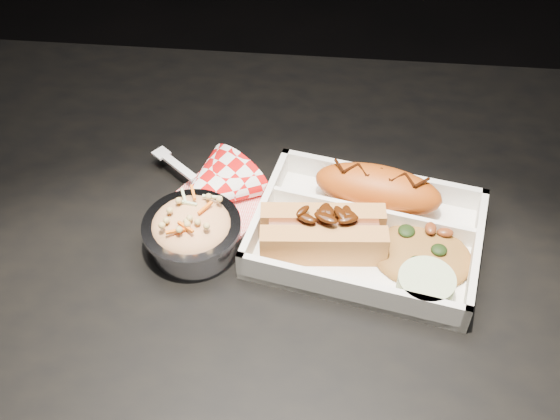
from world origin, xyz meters
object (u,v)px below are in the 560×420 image
object	(u,v)px
fried_pastry	(378,189)
hotdog	(323,232)
food_tray	(366,236)
foil_coleslaw_cup	(192,230)
dining_table	(291,306)
napkin_fork	(208,192)

from	to	relation	value
fried_pastry	hotdog	bearing A→B (deg)	-130.23
food_tray	fried_pastry	size ratio (longest dim) A/B	1.86
hotdog	foil_coleslaw_cup	size ratio (longest dim) A/B	1.30
dining_table	foil_coleslaw_cup	size ratio (longest dim) A/B	10.90
food_tray	hotdog	world-z (taller)	hotdog
food_tray	foil_coleslaw_cup	distance (m)	0.20
napkin_fork	fried_pastry	bearing A→B (deg)	41.66
foil_coleslaw_cup	napkin_fork	bearing A→B (deg)	86.13
food_tray	fried_pastry	distance (m)	0.06
dining_table	food_tray	size ratio (longest dim) A/B	4.27
fried_pastry	napkin_fork	world-z (taller)	napkin_fork
dining_table	hotdog	world-z (taller)	hotdog
dining_table	hotdog	distance (m)	0.13
food_tray	fried_pastry	xyz separation A→B (m)	(0.01, 0.05, 0.02)
fried_pastry	hotdog	world-z (taller)	hotdog
food_tray	foil_coleslaw_cup	bearing A→B (deg)	-160.91
foil_coleslaw_cup	napkin_fork	distance (m)	0.08
napkin_fork	food_tray	bearing A→B (deg)	25.74
dining_table	food_tray	xyz separation A→B (m)	(0.08, 0.03, 0.10)
dining_table	hotdog	size ratio (longest dim) A/B	8.36
foil_coleslaw_cup	food_tray	bearing A→B (deg)	7.62
hotdog	foil_coleslaw_cup	bearing A→B (deg)	178.73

